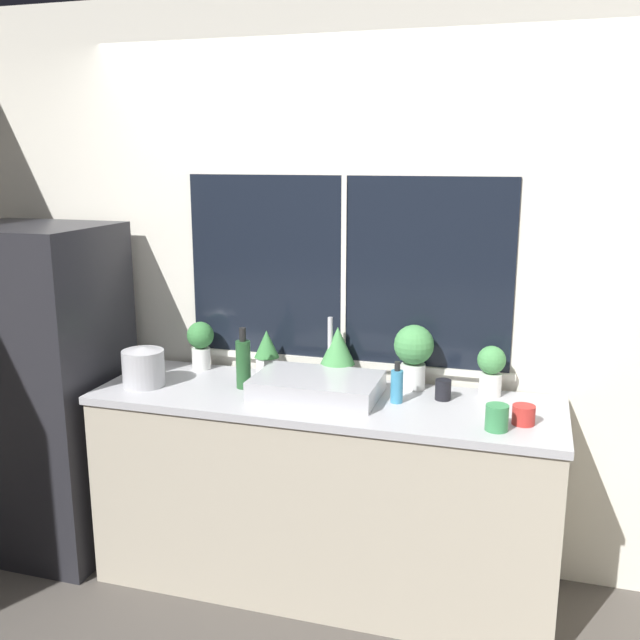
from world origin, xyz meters
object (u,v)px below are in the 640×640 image
Objects in this scene: potted_plant_center at (338,351)px; kettle at (143,367)px; potted_plant_right at (414,351)px; soap_bottle at (397,385)px; refrigerator at (41,391)px; potted_plant_left at (267,351)px; mug_black at (443,390)px; mug_green at (497,418)px; mug_red at (524,415)px; sink at (317,386)px; bottle_tall at (243,363)px; potted_plant_far_right at (491,368)px; potted_plant_far_left at (201,342)px.

potted_plant_center is 1.36× the size of kettle.
potted_plant_right reaches higher than soap_bottle.
refrigerator is 7.38× the size of potted_plant_left.
mug_black is 0.87× the size of mug_green.
mug_red is (1.21, -0.32, -0.08)m from potted_plant_left.
potted_plant_center reaches higher than mug_red.
sink is 0.36m from bottle_tall.
potted_plant_right is 1.62× the size of soap_bottle.
soap_bottle is (-0.38, -0.21, -0.05)m from potted_plant_far_right.
potted_plant_right reaches higher than potted_plant_left.
sink is at bearing -1.31° from bottle_tall.
mug_red is (2.31, -0.04, 0.14)m from refrigerator.
potted_plant_right reaches higher than mug_green.
kettle reaches higher than soap_bottle.
soap_bottle is 0.54m from mug_red.
potted_plant_center is 1.17× the size of potted_plant_far_right.
kettle is at bearing -159.30° from potted_plant_center.
mug_green is (2.21, -0.13, 0.15)m from refrigerator.
bottle_tall is (0.32, -0.22, -0.02)m from potted_plant_far_left.
bottle_tall is at bearing -34.06° from potted_plant_far_left.
mug_black is (0.87, -0.12, -0.07)m from potted_plant_left.
potted_plant_far_left is 2.65× the size of mug_red.
mug_black reaches higher than mug_red.
potted_plant_right is (1.07, 0.00, 0.04)m from potted_plant_far_left.
potted_plant_left is 0.88m from mug_black.
kettle is (-0.46, -0.10, -0.03)m from bottle_tall.
refrigerator is 1.50m from potted_plant_center.
potted_plant_left is at bearing 81.42° from bottle_tall.
refrigerator reaches higher than potted_plant_far_right.
potted_plant_center is 2.92× the size of mug_red.
soap_bottle reaches higher than mug_red.
potted_plant_right reaches higher than kettle.
potted_plant_right is at bearing 0.00° from potted_plant_left.
sink is 0.40m from potted_plant_left.
refrigerator is 2.32m from mug_red.
soap_bottle is at bearing -151.00° from potted_plant_far_right.
bottle_tall is 1.25m from mug_red.
sink is at bearing 173.92° from mug_red.
soap_bottle is at bearing -99.48° from potted_plant_right.
potted_plant_far_left is at bearing 174.55° from mug_black.
potted_plant_far_left is at bearing 168.41° from soap_bottle.
refrigerator is 8.95× the size of soap_bottle.
mug_green is (0.40, -0.42, -0.13)m from potted_plant_right.
refrigerator reaches higher than potted_plant_right.
potted_plant_far_right is 1.59m from kettle.
mug_red is at bearing 0.05° from kettle.
potted_plant_left is at bearing -180.00° from potted_plant_right.
sink reaches higher than bottle_tall.
mug_black is at bearing 129.33° from mug_green.
soap_bottle is (0.68, -0.21, -0.04)m from potted_plant_left.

